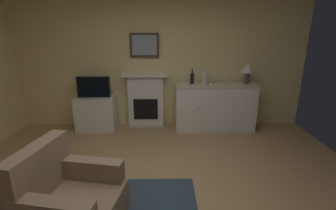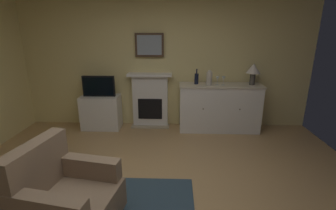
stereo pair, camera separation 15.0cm
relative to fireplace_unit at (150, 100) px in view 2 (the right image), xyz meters
name	(u,v)px [view 2 (the right image)]	position (x,y,z in m)	size (l,w,h in m)	color
ground_plane	(155,208)	(0.30, -2.41, -0.60)	(5.75, 5.14, 0.10)	tan
wall_rear	(165,55)	(0.30, 0.13, 0.88)	(5.75, 0.06, 2.87)	#EAD68C
fireplace_unit	(150,100)	(0.00, 0.00, 0.00)	(0.87, 0.30, 1.10)	white
framed_picture	(149,45)	(0.00, 0.05, 1.09)	(0.55, 0.04, 0.45)	#473323
sideboard_cabinet	(219,108)	(1.37, -0.18, -0.09)	(1.56, 0.49, 0.92)	white
table_lamp	(253,70)	(1.95, -0.18, 0.65)	(0.26, 0.26, 0.40)	#4C4742
wine_bottle	(197,78)	(0.91, -0.15, 0.48)	(0.08, 0.08, 0.29)	black
wine_glass_left	(217,79)	(1.29, -0.23, 0.50)	(0.07, 0.07, 0.16)	silver
wine_glass_center	(223,79)	(1.40, -0.23, 0.50)	(0.07, 0.07, 0.16)	silver
vase_decorative	(209,78)	(1.14, -0.23, 0.51)	(0.11, 0.11, 0.28)	beige
tv_cabinet	(101,112)	(-0.97, -0.16, -0.21)	(0.75, 0.42, 0.67)	white
tv_set	(99,86)	(-0.98, -0.19, 0.32)	(0.62, 0.07, 0.40)	black
armchair	(65,197)	(-0.53, -2.80, -0.17)	(0.94, 0.90, 0.92)	#8C7259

